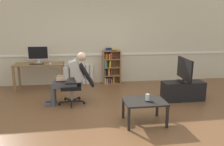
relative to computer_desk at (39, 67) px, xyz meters
name	(u,v)px	position (x,y,z in m)	size (l,w,h in m)	color
ground_plane	(111,115)	(1.78, -2.15, -0.65)	(18.00, 18.00, 0.00)	brown
back_wall	(99,41)	(1.78, 0.50, 0.70)	(12.00, 0.13, 2.70)	beige
computer_desk	(39,67)	(0.00, 0.00, 0.00)	(1.38, 0.58, 0.76)	olive
imac_monitor	(38,53)	(-0.02, 0.08, 0.40)	(0.59, 0.14, 0.50)	silver
keyboard	(37,64)	(-0.04, -0.14, 0.12)	(0.38, 0.12, 0.02)	black
computer_mouse	(50,63)	(0.33, -0.12, 0.12)	(0.06, 0.10, 0.03)	white
bookshelf	(110,67)	(2.11, 0.29, -0.11)	(0.56, 0.29, 1.14)	olive
radiator	(80,75)	(1.14, 0.39, -0.35)	(0.85, 0.08, 0.61)	white
office_chair	(78,82)	(1.12, -1.36, -0.13)	(0.85, 0.61, 0.95)	black
person_seated	(70,77)	(0.93, -1.36, 0.00)	(0.99, 0.40, 1.22)	#4C4C51
tv_stand	(183,91)	(3.68, -1.51, -0.41)	(1.03, 0.37, 0.47)	black
tv_screen	(185,70)	(3.68, -1.51, 0.13)	(0.24, 0.90, 0.58)	black
coffee_table	(144,103)	(2.36, -2.59, -0.26)	(0.76, 0.57, 0.44)	black
drinking_glass	(148,98)	(2.40, -2.64, -0.14)	(0.07, 0.07, 0.14)	silver
spare_remote	(149,101)	(2.43, -2.67, -0.20)	(0.04, 0.15, 0.02)	black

